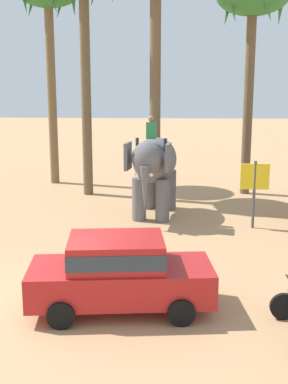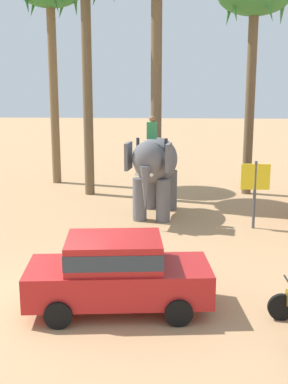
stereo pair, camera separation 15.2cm
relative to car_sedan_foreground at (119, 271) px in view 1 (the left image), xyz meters
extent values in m
plane|color=tan|center=(-1.64, 0.29, -0.93)|extent=(120.00, 120.00, 0.00)
cube|color=red|center=(0.04, 0.00, -0.25)|extent=(4.25, 2.10, 0.76)
cube|color=red|center=(-0.06, -0.01, 0.45)|extent=(2.25, 1.76, 0.64)
cube|color=#2D3842|center=(-0.06, -0.01, 0.45)|extent=(2.27, 1.79, 0.35)
cylinder|color=black|center=(1.22, 0.98, -0.63)|extent=(0.62, 0.24, 0.60)
cylinder|color=black|center=(1.39, -0.71, -0.63)|extent=(0.62, 0.24, 0.60)
cylinder|color=black|center=(-1.31, 0.72, -0.63)|extent=(0.62, 0.24, 0.60)
cylinder|color=black|center=(-1.14, -0.97, -0.63)|extent=(0.62, 0.24, 0.60)
ellipsoid|color=slate|center=(0.58, 8.41, 1.22)|extent=(2.02, 3.30, 1.70)
cylinder|color=slate|center=(0.88, 7.43, -0.13)|extent=(0.52, 0.52, 1.60)
cylinder|color=slate|center=(0.01, 7.56, -0.13)|extent=(0.52, 0.52, 1.60)
cylinder|color=slate|center=(1.14, 9.27, -0.13)|extent=(0.52, 0.52, 1.60)
cylinder|color=slate|center=(0.27, 9.40, -0.13)|extent=(0.52, 0.52, 1.60)
ellipsoid|color=slate|center=(0.35, 6.80, 1.52)|extent=(1.23, 1.15, 1.20)
cube|color=slate|center=(1.07, 6.80, 1.57)|extent=(0.23, 0.81, 0.96)
cube|color=slate|center=(-0.35, 7.00, 1.57)|extent=(0.23, 0.81, 0.96)
cone|color=slate|center=(0.28, 6.36, 0.52)|extent=(0.41, 0.41, 1.60)
cone|color=beige|center=(0.55, 6.37, 1.02)|extent=(0.20, 0.57, 0.21)
cone|color=beige|center=(0.03, 6.44, 1.02)|extent=(0.20, 0.57, 0.21)
cube|color=#338C4C|center=(0.46, 7.57, 2.42)|extent=(0.37, 0.29, 0.60)
sphere|color=#8E6647|center=(0.46, 7.57, 2.84)|extent=(0.22, 0.22, 0.22)
cylinder|color=#333338|center=(0.97, 7.50, 1.87)|extent=(0.12, 0.12, 0.55)
cylinder|color=#333338|center=(-0.06, 7.64, 1.87)|extent=(0.12, 0.12, 0.55)
cylinder|color=black|center=(3.62, -0.32, -0.63)|extent=(0.60, 0.12, 0.60)
cylinder|color=brown|center=(-4.70, 14.49, 3.67)|extent=(0.43, 0.43, 9.20)
cone|color=#286B2D|center=(-4.33, 15.63, 7.97)|extent=(0.91, 0.57, 1.67)
cone|color=#286B2D|center=(-5.67, 15.19, 7.97)|extent=(0.73, 0.83, 1.69)
cylinder|color=brown|center=(-2.58, 11.90, 3.78)|extent=(0.43, 0.43, 9.42)
cylinder|color=brown|center=(0.53, 9.65, 3.71)|extent=(0.43, 0.43, 9.28)
cylinder|color=brown|center=(4.63, 12.44, 3.33)|extent=(0.42, 0.42, 8.53)
cone|color=#337A38|center=(5.83, 12.44, 7.30)|extent=(0.40, 0.92, 1.64)
cone|color=#337A38|center=(5.00, 13.58, 7.30)|extent=(0.91, 0.57, 1.67)
cone|color=#337A38|center=(3.66, 13.15, 7.30)|extent=(0.73, 0.83, 1.69)
cone|color=#337A38|center=(3.66, 11.74, 7.30)|extent=(0.73, 0.83, 1.69)
cone|color=#337A38|center=(5.00, 11.30, 7.30)|extent=(0.91, 0.57, 1.67)
cylinder|color=#4C4C51|center=(4.09, 6.75, 0.27)|extent=(0.10, 0.10, 2.40)
cube|color=yellow|center=(4.09, 6.75, 0.92)|extent=(1.00, 0.08, 0.90)
camera|label=1|loc=(1.07, -10.64, 4.17)|focal=47.23mm
camera|label=2|loc=(1.22, -10.63, 4.17)|focal=47.23mm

